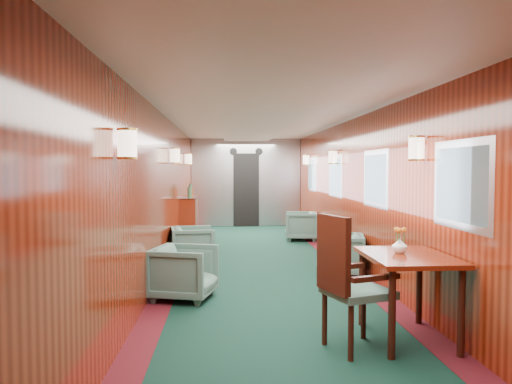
# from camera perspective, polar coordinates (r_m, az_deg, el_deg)

# --- Properties ---
(room) EXTENTS (12.00, 12.10, 2.40)m
(room) POSITION_cam_1_polar(r_m,az_deg,el_deg) (7.78, 0.71, 3.03)
(room) COLOR black
(room) RESTS_ON ground
(bulkhead) EXTENTS (2.98, 0.17, 2.39)m
(bulkhead) POSITION_cam_1_polar(r_m,az_deg,el_deg) (13.69, -1.14, 1.02)
(bulkhead) COLOR #A4A6AB
(bulkhead) RESTS_ON ground
(windows_right) EXTENTS (0.02, 8.60, 0.80)m
(windows_right) POSITION_cam_1_polar(r_m,az_deg,el_deg) (8.27, 10.91, 1.68)
(windows_right) COLOR #B1B4B8
(windows_right) RESTS_ON ground
(wall_sconces) EXTENTS (2.97, 7.97, 0.25)m
(wall_sconces) POSITION_cam_1_polar(r_m,az_deg,el_deg) (8.35, 0.42, 4.07)
(wall_sconces) COLOR #FFE7C6
(wall_sconces) RESTS_ON ground
(dining_table) EXTENTS (0.74, 1.06, 0.80)m
(dining_table) POSITION_cam_1_polar(r_m,az_deg,el_deg) (4.87, 16.91, -8.35)
(dining_table) COLOR maroon
(dining_table) RESTS_ON ground
(side_chair) EXTENTS (0.67, 0.69, 1.19)m
(side_chair) POSITION_cam_1_polar(r_m,az_deg,el_deg) (4.46, 10.35, -9.59)
(side_chair) COLOR #1C433E
(side_chair) RESTS_ON ground
(credenza) EXTENTS (0.34, 1.10, 1.26)m
(credenza) POSITION_cam_1_polar(r_m,az_deg,el_deg) (10.71, -7.63, -3.15)
(credenza) COLOR maroon
(credenza) RESTS_ON ground
(flower_vase) EXTENTS (0.17, 0.17, 0.15)m
(flower_vase) POSITION_cam_1_polar(r_m,az_deg,el_deg) (4.90, 16.09, -5.89)
(flower_vase) COLOR white
(flower_vase) RESTS_ON dining_table
(armchair_left_near) EXTENTS (0.87, 0.86, 0.65)m
(armchair_left_near) POSITION_cam_1_polar(r_m,az_deg,el_deg) (6.21, -8.20, -9.08)
(armchair_left_near) COLOR #1C433E
(armchair_left_near) RESTS_ON ground
(armchair_left_far) EXTENTS (0.78, 0.76, 0.63)m
(armchair_left_far) POSITION_cam_1_polar(r_m,az_deg,el_deg) (8.36, -7.23, -6.08)
(armchair_left_far) COLOR #1C433E
(armchair_left_far) RESTS_ON ground
(armchair_right_near) EXTENTS (0.82, 0.80, 0.63)m
(armchair_right_near) POSITION_cam_1_polar(r_m,az_deg,el_deg) (7.56, 9.58, -7.06)
(armchair_right_near) COLOR #1C433E
(armchair_right_near) RESTS_ON ground
(armchair_right_far) EXTENTS (0.78, 0.76, 0.64)m
(armchair_right_far) POSITION_cam_1_polar(r_m,az_deg,el_deg) (11.12, 5.15, -3.87)
(armchair_right_far) COLOR #1C433E
(armchair_right_far) RESTS_ON ground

